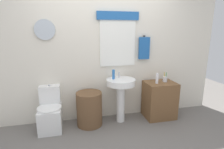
# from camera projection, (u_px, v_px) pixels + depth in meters

# --- Properties ---
(back_wall) EXTENTS (4.40, 0.18, 2.60)m
(back_wall) POSITION_uv_depth(u_px,v_px,m) (104.00, 49.00, 3.21)
(back_wall) COLOR silver
(back_wall) RESTS_ON ground_plane
(toilet) EXTENTS (0.38, 0.51, 0.73)m
(toilet) POSITION_uv_depth(u_px,v_px,m) (51.00, 113.00, 2.99)
(toilet) COLOR white
(toilet) RESTS_ON ground_plane
(laundry_hamper) EXTENTS (0.44, 0.44, 0.59)m
(laundry_hamper) POSITION_uv_depth(u_px,v_px,m) (89.00, 109.00, 3.10)
(laundry_hamper) COLOR brown
(laundry_hamper) RESTS_ON ground_plane
(pedestal_sink) EXTENTS (0.51, 0.51, 0.79)m
(pedestal_sink) POSITION_uv_depth(u_px,v_px,m) (121.00, 90.00, 3.15)
(pedestal_sink) COLOR white
(pedestal_sink) RESTS_ON ground_plane
(faucet) EXTENTS (0.03, 0.03, 0.10)m
(faucet) POSITION_uv_depth(u_px,v_px,m) (119.00, 75.00, 3.20)
(faucet) COLOR silver
(faucet) RESTS_ON pedestal_sink
(wooden_cabinet) EXTENTS (0.55, 0.44, 0.69)m
(wooden_cabinet) POSITION_uv_depth(u_px,v_px,m) (159.00, 100.00, 3.38)
(wooden_cabinet) COLOR brown
(wooden_cabinet) RESTS_ON ground_plane
(soap_bottle) EXTENTS (0.05, 0.05, 0.16)m
(soap_bottle) POSITION_uv_depth(u_px,v_px,m) (113.00, 74.00, 3.10)
(soap_bottle) COLOR #2D6BB7
(soap_bottle) RESTS_ON pedestal_sink
(lotion_bottle) EXTENTS (0.05, 0.05, 0.19)m
(lotion_bottle) POSITION_uv_depth(u_px,v_px,m) (157.00, 78.00, 3.21)
(lotion_bottle) COLOR white
(lotion_bottle) RESTS_ON wooden_cabinet
(toothbrush_cup) EXTENTS (0.08, 0.08, 0.19)m
(toothbrush_cup) POSITION_uv_depth(u_px,v_px,m) (165.00, 79.00, 3.32)
(toothbrush_cup) COLOR silver
(toothbrush_cup) RESTS_ON wooden_cabinet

